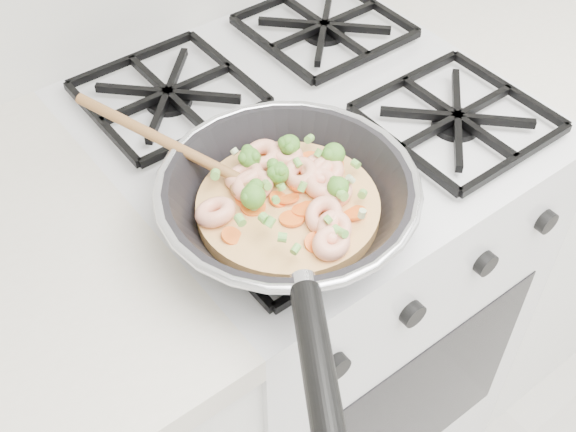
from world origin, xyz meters
TOP-DOWN VIEW (x-y plane):
  - stove at (0.00, 1.70)m, footprint 0.60×0.60m
  - counter_right at (0.80, 1.70)m, footprint 1.00×0.60m
  - skillet at (-0.17, 1.53)m, footprint 0.35×0.56m

SIDE VIEW (x-z plane):
  - counter_right at x=0.80m, z-range 0.00..0.90m
  - stove at x=0.00m, z-range 0.00..0.92m
  - skillet at x=-0.17m, z-range 0.91..1.01m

